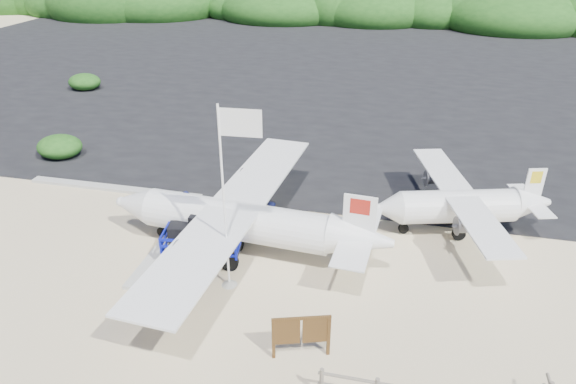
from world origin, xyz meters
name	(u,v)px	position (x,y,z in m)	size (l,w,h in m)	color
ground	(264,274)	(0.00, 0.00, 0.00)	(160.00, 160.00, 0.00)	beige
asphalt_apron	(354,72)	(0.00, 30.00, 0.00)	(90.00, 50.00, 0.04)	#B2B2B2
lagoon	(74,226)	(-9.00, 1.50, 0.00)	(9.00, 7.00, 0.40)	#B2B2B2
vegetation_band	(375,23)	(0.00, 55.00, 0.00)	(124.00, 8.00, 4.40)	#B2B2B2
baggage_cart	(205,259)	(-2.56, 0.46, 0.00)	(3.18, 1.82, 1.59)	#0C17B8
flagpole	(229,285)	(-1.08, -0.88, 0.00)	(1.37, 0.57, 6.86)	white
signboard	(301,355)	(2.16, -3.67, 0.00)	(1.89, 0.18, 1.55)	#503417
crew_a	(187,211)	(-3.97, 2.33, 0.94)	(0.68, 0.45, 1.88)	#131849
crew_b	(271,219)	(-0.40, 2.59, 0.84)	(0.82, 0.64, 1.68)	#131849
aircraft_small	(200,68)	(-13.61, 28.14, 0.00)	(7.69, 7.69, 2.77)	#B2B2B2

